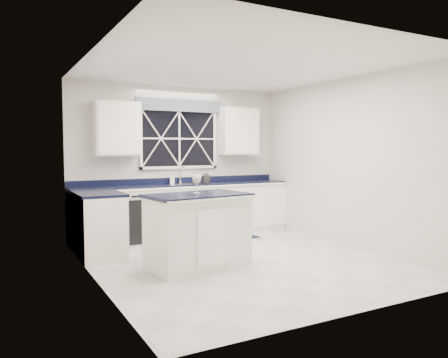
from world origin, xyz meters
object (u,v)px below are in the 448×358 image
faucet (181,174)px  island (198,231)px  wine_glass (197,179)px  soap_bottle (172,179)px  kettle (206,178)px  dishwasher (125,218)px

faucet → island: (-0.68, -2.20, -0.61)m
faucet → wine_glass: (-0.67, -2.15, 0.07)m
island → soap_bottle: size_ratio=7.81×
island → wine_glass: bearing=69.9°
faucet → kettle: faucet is taller
faucet → kettle: bearing=-18.5°
island → kettle: (1.13, 2.05, 0.54)m
soap_bottle → kettle: bearing=-12.3°
island → wine_glass: size_ratio=5.02×
kettle → soap_bottle: size_ratio=1.49×
soap_bottle → faucet: bearing=4.2°
faucet → wine_glass: bearing=-107.4°
kettle → soap_bottle: kettle is taller
faucet → soap_bottle: 0.19m
wine_glass → soap_bottle: size_ratio=1.56×
faucet → soap_bottle: (-0.18, -0.01, -0.07)m
island → kettle: 2.40m
dishwasher → island: bearing=-78.3°
wine_glass → island: bearing=-103.2°
kettle → wine_glass: wine_glass is taller
island → soap_bottle: bearing=70.0°
wine_glass → soap_bottle: bearing=76.9°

